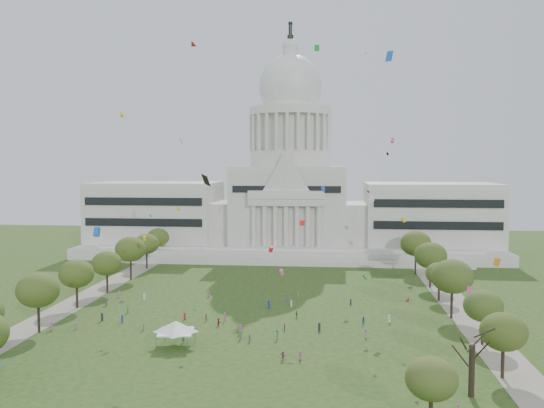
% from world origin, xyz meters
% --- Properties ---
extents(ground, '(400.00, 400.00, 0.00)m').
position_xyz_m(ground, '(0.00, 0.00, 0.00)').
color(ground, '#284315').
rests_on(ground, ground).
extents(capitol, '(160.00, 64.50, 91.30)m').
position_xyz_m(capitol, '(0.00, 113.59, 22.30)').
color(capitol, silver).
rests_on(capitol, ground).
extents(path_left, '(8.00, 160.00, 0.04)m').
position_xyz_m(path_left, '(-48.00, 30.00, 0.02)').
color(path_left, gray).
rests_on(path_left, ground).
extents(path_right, '(8.00, 160.00, 0.04)m').
position_xyz_m(path_right, '(48.00, 30.00, 0.02)').
color(path_right, gray).
rests_on(path_right, ground).
extents(row_tree_r_0, '(7.67, 7.67, 10.91)m').
position_xyz_m(row_tree_r_0, '(44.94, -19.59, 7.75)').
color(row_tree_r_0, black).
rests_on(row_tree_r_0, ground).
extents(row_tree_l_1, '(8.86, 8.86, 12.59)m').
position_xyz_m(row_tree_l_1, '(-44.07, -2.96, 8.95)').
color(row_tree_l_1, black).
rests_on(row_tree_l_1, ground).
extents(row_tree_r_1, '(7.58, 7.58, 10.78)m').
position_xyz_m(row_tree_r_1, '(46.22, -1.75, 7.66)').
color(row_tree_r_1, black).
rests_on(row_tree_r_1, ground).
extents(row_tree_l_2, '(8.42, 8.42, 11.97)m').
position_xyz_m(row_tree_l_2, '(-45.04, 17.30, 8.51)').
color(row_tree_l_2, black).
rests_on(row_tree_l_2, ground).
extents(row_tree_r_2, '(9.55, 9.55, 13.58)m').
position_xyz_m(row_tree_r_2, '(44.17, 17.44, 9.66)').
color(row_tree_r_2, black).
rests_on(row_tree_r_2, ground).
extents(row_tree_l_3, '(8.12, 8.12, 11.55)m').
position_xyz_m(row_tree_l_3, '(-44.09, 33.92, 8.21)').
color(row_tree_l_3, black).
rests_on(row_tree_l_3, ground).
extents(row_tree_r_3, '(7.01, 7.01, 9.98)m').
position_xyz_m(row_tree_r_3, '(44.40, 34.48, 7.08)').
color(row_tree_r_3, black).
rests_on(row_tree_r_3, ground).
extents(row_tree_l_4, '(9.29, 9.29, 13.21)m').
position_xyz_m(row_tree_l_4, '(-44.08, 52.42, 9.39)').
color(row_tree_l_4, black).
rests_on(row_tree_l_4, ground).
extents(row_tree_r_4, '(9.19, 9.19, 13.06)m').
position_xyz_m(row_tree_r_4, '(44.76, 50.04, 9.29)').
color(row_tree_r_4, black).
rests_on(row_tree_r_4, ground).
extents(row_tree_l_5, '(8.33, 8.33, 11.85)m').
position_xyz_m(row_tree_l_5, '(-45.22, 71.01, 8.42)').
color(row_tree_l_5, black).
rests_on(row_tree_l_5, ground).
extents(row_tree_r_5, '(9.82, 9.82, 13.96)m').
position_xyz_m(row_tree_r_5, '(43.49, 70.19, 9.93)').
color(row_tree_r_5, black).
rests_on(row_tree_r_5, ground).
extents(row_tree_l_6, '(8.19, 8.19, 11.64)m').
position_xyz_m(row_tree_l_6, '(-46.87, 89.14, 8.27)').
color(row_tree_l_6, black).
rests_on(row_tree_l_6, ground).
extents(row_tree_r_6, '(8.42, 8.42, 11.97)m').
position_xyz_m(row_tree_r_6, '(45.96, 88.13, 8.51)').
color(row_tree_r_6, black).
rests_on(row_tree_r_6, ground).
extents(near_tree_1, '(6.93, 6.93, 9.86)m').
position_xyz_m(near_tree_1, '(30.00, -40.00, 7.00)').
color(near_tree_1, black).
rests_on(near_tree_1, ground).
extents(big_bare_tree, '(6.00, 5.00, 12.80)m').
position_xyz_m(big_bare_tree, '(38.00, -28.00, 8.67)').
color(big_bare_tree, black).
rests_on(big_bare_tree, ground).
extents(event_tent, '(10.17, 10.17, 5.05)m').
position_xyz_m(event_tent, '(-13.07, -8.79, 3.92)').
color(event_tent, '#4C4C4C').
rests_on(event_tent, ground).
extents(person_0, '(0.97, 1.08, 1.85)m').
position_xyz_m(person_0, '(29.64, 12.04, 0.93)').
color(person_0, silver).
rests_on(person_0, ground).
extents(person_2, '(0.93, 0.70, 1.70)m').
position_xyz_m(person_2, '(23.93, 10.07, 0.85)').
color(person_2, navy).
rests_on(person_2, ground).
extents(person_3, '(0.73, 1.32, 1.99)m').
position_xyz_m(person_3, '(6.00, -2.55, 0.99)').
color(person_3, '#33723F').
rests_on(person_3, ground).
extents(person_4, '(0.79, 1.05, 1.59)m').
position_xyz_m(person_4, '(7.04, 3.63, 0.79)').
color(person_4, '#994C8C').
rests_on(person_4, ground).
extents(person_5, '(1.32, 1.73, 1.74)m').
position_xyz_m(person_5, '(-7.58, 5.71, 0.87)').
color(person_5, '#B21E1E').
rests_on(person_5, ground).
extents(person_6, '(0.61, 0.86, 1.66)m').
position_xyz_m(person_6, '(11.37, -14.30, 0.83)').
color(person_6, '#994C8C').
rests_on(person_6, ground).
extents(person_7, '(0.77, 0.79, 1.76)m').
position_xyz_m(person_7, '(-12.19, -6.66, 0.88)').
color(person_7, '#33723F').
rests_on(person_7, ground).
extents(person_8, '(0.81, 0.56, 1.57)m').
position_xyz_m(person_8, '(-11.19, 9.33, 0.78)').
color(person_8, olive).
rests_on(person_8, ground).
extents(person_9, '(0.99, 1.31, 1.81)m').
position_xyz_m(person_9, '(23.86, 0.56, 0.91)').
color(person_9, '#994C8C').
rests_on(person_9, ground).
extents(person_10, '(0.90, 1.14, 1.71)m').
position_xyz_m(person_10, '(8.98, 13.73, 0.86)').
color(person_10, '#33723F').
rests_on(person_10, ground).
extents(person_11, '(1.63, 1.44, 1.70)m').
position_xyz_m(person_11, '(8.27, -14.80, 0.85)').
color(person_11, '#994C8C').
rests_on(person_11, ground).
extents(distant_crowd, '(64.14, 39.59, 1.93)m').
position_xyz_m(distant_crowd, '(-13.85, 14.33, 0.87)').
color(distant_crowd, '#994C8C').
rests_on(distant_crowd, ground).
extents(kite_swarm, '(87.43, 106.48, 58.64)m').
position_xyz_m(kite_swarm, '(6.54, 11.27, 26.16)').
color(kite_swarm, black).
rests_on(kite_swarm, ground).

